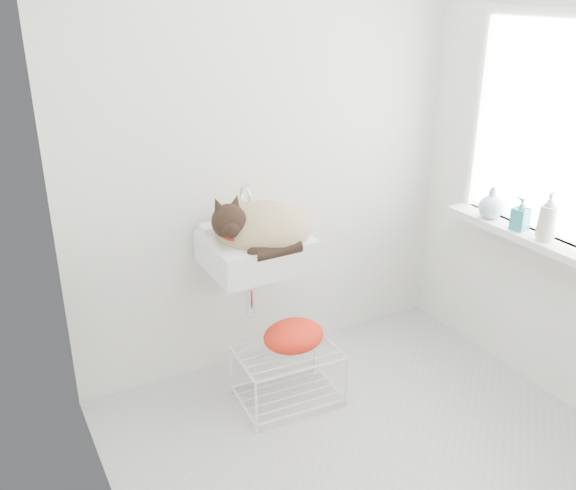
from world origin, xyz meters
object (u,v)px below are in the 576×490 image
bottle_b (518,229)px  bottle_c (489,218)px  sink (256,236)px  bottle_a (544,240)px  wire_rack (288,375)px  cat (259,229)px

bottle_b → bottle_c: 0.20m
sink → bottle_b: 1.32m
bottle_c → bottle_a: bearing=-90.0°
bottle_b → bottle_c: (0.00, 0.20, 0.00)m
bottle_b → bottle_a: bearing=-90.0°
bottle_a → bottle_c: bearing=90.0°
wire_rack → bottle_b: size_ratio=2.95×
cat → wire_rack: size_ratio=1.11×
sink → wire_rack: bearing=-74.2°
bottle_b → bottle_c: bottle_c is taller
cat → bottle_c: size_ratio=3.22×
cat → sink: bearing=135.5°
cat → bottle_b: size_ratio=3.29×
wire_rack → bottle_a: bottle_a is taller
bottle_a → sink: bearing=149.6°
cat → bottle_b: 1.30m
bottle_b → bottle_c: bearing=90.0°
bottle_a → bottle_c: size_ratio=1.20×
bottle_a → bottle_c: bottle_a is taller
bottle_a → wire_rack: bearing=156.8°
sink → bottle_b: sink is taller
cat → bottle_c: (1.19, -0.33, -0.04)m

